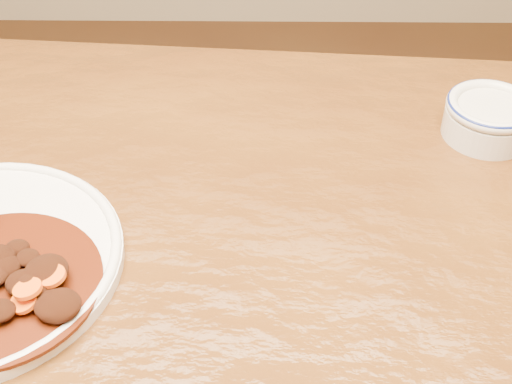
{
  "coord_description": "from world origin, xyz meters",
  "views": [
    {
      "loc": [
        0.08,
        -0.47,
        1.27
      ],
      "look_at": [
        0.07,
        0.11,
        0.77
      ],
      "focal_mm": 50.0,
      "sensor_mm": 36.0,
      "label": 1
    }
  ],
  "objects": [
    {
      "name": "dip_bowl",
      "position": [
        0.35,
        0.24,
        0.78
      ],
      "size": [
        0.11,
        0.11,
        0.05
      ],
      "rotation": [
        0.0,
        0.0,
        -0.25
      ],
      "color": "beige",
      "rests_on": "dining_table"
    },
    {
      "name": "mince_stew",
      "position": [
        -0.17,
        -0.03,
        0.77
      ],
      "size": [
        0.2,
        0.2,
        0.03
      ],
      "color": "#481A07",
      "rests_on": "dinner_plate"
    },
    {
      "name": "dining_table",
      "position": [
        0.0,
        0.0,
        0.67
      ],
      "size": [
        1.56,
        1.01,
        0.75
      ],
      "rotation": [
        0.0,
        0.0,
        -0.08
      ],
      "color": "#5B3310",
      "rests_on": "ground"
    }
  ]
}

